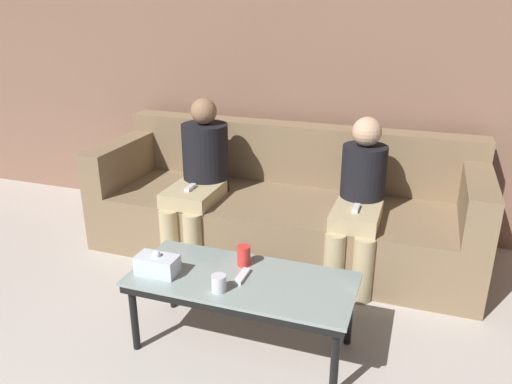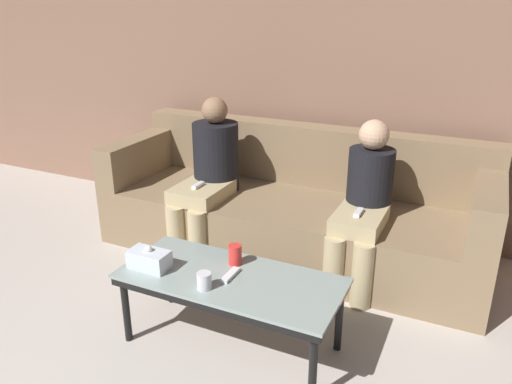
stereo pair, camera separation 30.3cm
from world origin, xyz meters
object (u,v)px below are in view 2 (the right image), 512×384
(couch, at_px, (293,210))
(cup_near_left, at_px, (204,281))
(cup_near_right, at_px, (235,255))
(seated_person_mid_left, at_px, (364,201))
(tissue_box, at_px, (149,259))
(coffee_table, at_px, (231,284))
(game_remote, at_px, (230,275))
(seated_person_left_end, at_px, (209,171))

(couch, xyz_separation_m, cup_near_left, (0.06, -1.36, 0.15))
(cup_near_right, xyz_separation_m, seated_person_mid_left, (0.49, 0.85, 0.09))
(cup_near_right, bearing_deg, tissue_box, -149.84)
(coffee_table, xyz_separation_m, game_remote, (-0.00, -0.00, 0.05))
(coffee_table, xyz_separation_m, seated_person_mid_left, (0.45, 0.97, 0.19))
(cup_near_right, distance_m, game_remote, 0.14)
(coffee_table, relative_size, seated_person_mid_left, 1.09)
(game_remote, bearing_deg, cup_near_right, 106.57)
(cup_near_left, xyz_separation_m, seated_person_left_end, (-0.64, 1.15, 0.13))
(cup_near_right, bearing_deg, cup_near_left, -95.15)
(coffee_table, relative_size, tissue_box, 5.33)
(couch, distance_m, coffee_table, 1.22)
(couch, distance_m, game_remote, 1.22)
(tissue_box, bearing_deg, game_remote, 13.12)
(couch, height_order, game_remote, couch)
(coffee_table, distance_m, cup_near_right, 0.17)
(coffee_table, height_order, seated_person_left_end, seated_person_left_end)
(cup_near_right, height_order, seated_person_left_end, seated_person_left_end)
(couch, xyz_separation_m, seated_person_mid_left, (0.58, -0.24, 0.25))
(cup_near_right, xyz_separation_m, tissue_box, (-0.40, -0.23, -0.01))
(seated_person_mid_left, bearing_deg, coffee_table, -114.94)
(tissue_box, relative_size, seated_person_left_end, 0.20)
(tissue_box, xyz_separation_m, seated_person_left_end, (-0.26, 1.09, 0.13))
(couch, relative_size, seated_person_mid_left, 2.58)
(game_remote, relative_size, seated_person_left_end, 0.13)
(cup_near_left, relative_size, tissue_box, 0.39)
(cup_near_left, relative_size, seated_person_mid_left, 0.08)
(seated_person_left_end, bearing_deg, cup_near_left, -61.02)
(seated_person_mid_left, bearing_deg, cup_near_right, -120.19)
(seated_person_left_end, relative_size, seated_person_mid_left, 1.05)
(tissue_box, height_order, game_remote, tissue_box)
(cup_near_left, bearing_deg, coffee_table, 67.46)
(cup_near_left, xyz_separation_m, cup_near_right, (0.03, 0.28, 0.01))
(seated_person_left_end, distance_m, seated_person_mid_left, 1.15)
(couch, xyz_separation_m, tissue_box, (-0.31, -1.31, 0.16))
(cup_near_right, height_order, game_remote, cup_near_right)
(couch, bearing_deg, seated_person_left_end, -159.29)
(coffee_table, bearing_deg, cup_near_left, -112.54)
(cup_near_right, bearing_deg, coffee_table, -73.43)
(game_remote, bearing_deg, seated_person_mid_left, 65.06)
(cup_near_right, relative_size, game_remote, 0.76)
(cup_near_left, xyz_separation_m, tissue_box, (-0.37, 0.05, 0.01))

